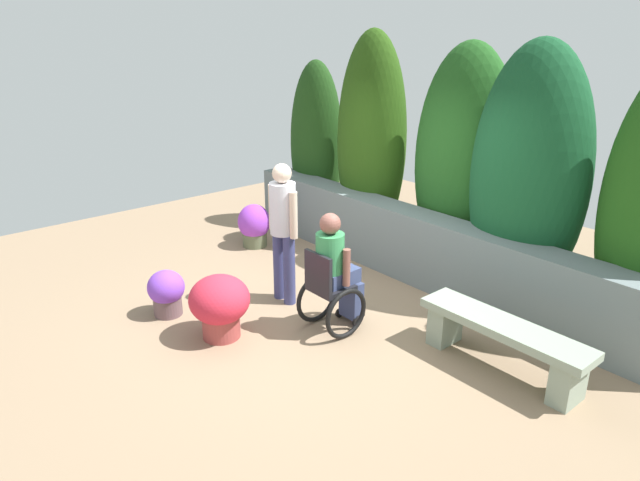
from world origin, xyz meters
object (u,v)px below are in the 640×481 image
flower_pot_red_accent (166,292)px  flower_pot_purple_near (220,304)px  stone_bench (503,339)px  person_in_wheelchair (334,276)px  person_standing_companion (283,224)px  flower_pot_terracotta_by_wall (254,225)px

flower_pot_red_accent → flower_pot_purple_near: bearing=14.1°
flower_pot_purple_near → stone_bench: bearing=37.3°
flower_pot_purple_near → flower_pot_red_accent: size_ratio=1.29×
person_in_wheelchair → person_standing_companion: (-0.88, 0.00, 0.34)m
stone_bench → person_in_wheelchair: (-1.63, -0.69, 0.29)m
stone_bench → flower_pot_red_accent: 3.64m
flower_pot_terracotta_by_wall → flower_pot_red_accent: 2.29m
flower_pot_red_accent → stone_bench: bearing=32.0°
flower_pot_purple_near → flower_pot_terracotta_by_wall: (-1.98, 1.77, -0.06)m
stone_bench → flower_pot_red_accent: flower_pot_red_accent is taller
person_standing_companion → flower_pot_red_accent: person_standing_companion is taller
flower_pot_purple_near → flower_pot_red_accent: bearing=-165.9°
person_in_wheelchair → flower_pot_red_accent: 1.94m
stone_bench → person_standing_companion: bearing=-168.7°
person_in_wheelchair → person_standing_companion: bearing=-170.9°
flower_pot_red_accent → person_standing_companion: bearing=65.3°
stone_bench → flower_pot_purple_near: flower_pot_purple_near is taller
person_in_wheelchair → flower_pot_red_accent: person_in_wheelchair is taller
flower_pot_purple_near → flower_pot_terracotta_by_wall: size_ratio=1.08×
person_in_wheelchair → flower_pot_terracotta_by_wall: size_ratio=2.07×
flower_pot_purple_near → person_standing_companion: bearing=103.8°
flower_pot_terracotta_by_wall → flower_pot_red_accent: bearing=-59.7°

